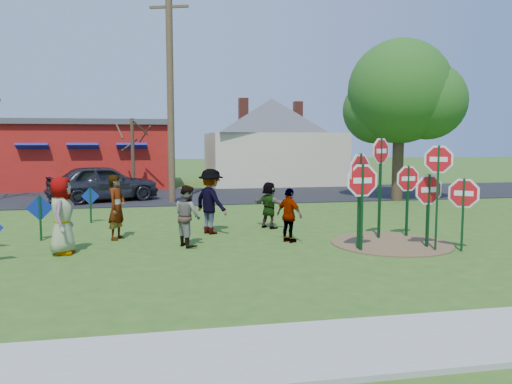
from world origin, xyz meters
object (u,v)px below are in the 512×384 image
(person_b, at_px, (117,207))
(utility_pole, at_px, (170,87))
(stop_sign_a, at_px, (362,188))
(person_a, at_px, (62,216))
(suv, at_px, (103,183))
(stop_sign_c, at_px, (438,173))
(leafy_tree, at_px, (402,97))
(stop_sign_d, at_px, (408,184))
(stop_sign_b, at_px, (381,162))

(person_b, bearing_deg, utility_pole, 11.27)
(stop_sign_a, height_order, person_a, stop_sign_a)
(person_a, bearing_deg, suv, 3.92)
(stop_sign_c, xyz_separation_m, leafy_tree, (4.06, 9.92, 2.72))
(stop_sign_a, height_order, stop_sign_d, stop_sign_a)
(person_b, relative_size, suv, 0.38)
(person_b, relative_size, utility_pole, 0.19)
(stop_sign_a, relative_size, utility_pole, 0.24)
(stop_sign_b, distance_m, stop_sign_d, 1.12)
(stop_sign_a, relative_size, stop_sign_b, 0.79)
(stop_sign_b, height_order, stop_sign_c, stop_sign_b)
(person_a, distance_m, person_b, 1.98)
(person_b, xyz_separation_m, leafy_tree, (12.02, 6.87, 3.78))
(utility_pole, bearing_deg, person_a, -106.84)
(stop_sign_b, xyz_separation_m, person_b, (-7.23, 1.33, -1.27))
(stop_sign_a, xyz_separation_m, utility_pole, (-4.40, 10.63, 3.44))
(person_a, bearing_deg, stop_sign_c, -95.83)
(person_b, bearing_deg, suv, 31.83)
(stop_sign_a, height_order, leafy_tree, leafy_tree)
(utility_pole, bearing_deg, leafy_tree, -5.81)
(stop_sign_d, bearing_deg, stop_sign_b, -178.95)
(stop_sign_b, xyz_separation_m, utility_pole, (-5.51, 9.25, 2.87))
(stop_sign_c, relative_size, person_a, 1.46)
(stop_sign_d, xyz_separation_m, leafy_tree, (3.88, 8.07, 3.15))
(stop_sign_c, height_order, suv, stop_sign_c)
(stop_sign_d, xyz_separation_m, suv, (-9.44, 10.13, -0.68))
(stop_sign_d, distance_m, person_a, 9.33)
(leafy_tree, bearing_deg, stop_sign_a, -121.65)
(person_a, relative_size, utility_pole, 0.20)
(stop_sign_d, xyz_separation_m, person_a, (-9.30, -0.40, -0.59))
(stop_sign_b, bearing_deg, suv, 101.18)
(stop_sign_c, distance_m, person_a, 9.30)
(stop_sign_b, xyz_separation_m, stop_sign_c, (0.73, -1.72, -0.21))
(person_a, relative_size, leafy_tree, 0.26)
(stop_sign_c, bearing_deg, utility_pole, 155.52)
(stop_sign_b, relative_size, utility_pole, 0.31)
(person_a, distance_m, leafy_tree, 16.11)
(stop_sign_b, relative_size, person_a, 1.56)
(person_b, xyz_separation_m, utility_pole, (1.72, 7.92, 4.13))
(stop_sign_d, distance_m, utility_pole, 11.69)
(stop_sign_c, height_order, stop_sign_d, stop_sign_c)
(stop_sign_a, bearing_deg, stop_sign_b, 48.60)
(suv, bearing_deg, stop_sign_a, -168.17)
(stop_sign_c, distance_m, utility_pole, 12.99)
(stop_sign_a, distance_m, stop_sign_d, 2.52)
(stop_sign_a, height_order, utility_pole, utility_pole)
(person_a, bearing_deg, stop_sign_b, -84.94)
(stop_sign_d, distance_m, person_b, 8.25)
(stop_sign_b, relative_size, person_b, 1.63)
(person_a, xyz_separation_m, person_b, (1.16, 1.61, -0.04))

